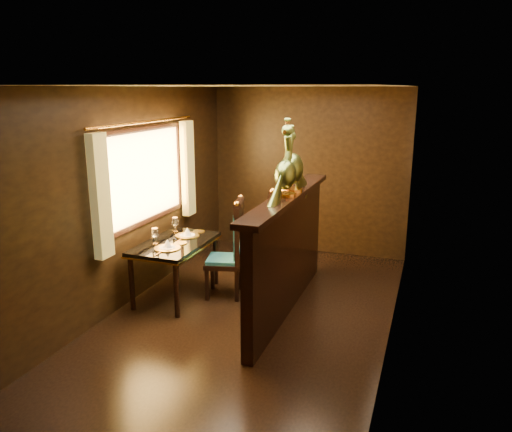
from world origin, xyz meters
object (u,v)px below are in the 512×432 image
(dining_table, at_px, (175,247))
(peacock_left, at_px, (286,162))
(chair_left, at_px, (233,245))
(chair_right, at_px, (273,236))
(peacock_right, at_px, (292,155))

(dining_table, distance_m, peacock_left, 1.77)
(dining_table, relative_size, peacock_left, 1.59)
(dining_table, xyz_separation_m, chair_left, (0.65, 0.25, 0.02))
(dining_table, height_order, chair_left, chair_left)
(chair_left, distance_m, chair_right, 0.52)
(chair_left, distance_m, peacock_right, 1.35)
(dining_table, relative_size, peacock_right, 1.43)
(peacock_left, bearing_deg, chair_right, 117.90)
(chair_left, bearing_deg, peacock_left, -35.99)
(dining_table, relative_size, chair_right, 0.87)
(chair_right, height_order, peacock_right, peacock_right)
(dining_table, xyz_separation_m, peacock_left, (1.38, -0.04, 1.10))
(dining_table, distance_m, peacock_right, 1.80)
(peacock_left, height_order, peacock_right, peacock_right)
(peacock_left, relative_size, peacock_right, 0.90)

